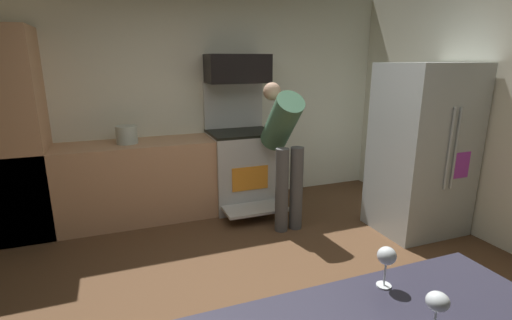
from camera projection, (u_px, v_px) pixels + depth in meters
ground_plane at (265, 305)px, 2.81m from camera, size 5.20×4.80×0.02m
wall_back at (194, 101)px, 4.59m from camera, size 5.20×0.12×2.60m
lower_cabinet_run at (125, 183)px, 4.17m from camera, size 2.40×0.60×0.90m
cabinet_column at (12, 137)px, 3.68m from camera, size 0.60×0.60×2.10m
oven_range at (241, 166)px, 4.62m from camera, size 0.76×1.00×1.52m
microwave at (238, 69)px, 4.40m from camera, size 0.74×0.38×0.33m
refrigerator at (422, 150)px, 3.87m from camera, size 0.86×0.75×1.76m
person_cook at (283, 143)px, 3.97m from camera, size 0.31×0.70×1.55m
wine_glass_far at (387, 257)px, 1.47m from camera, size 0.08×0.08×0.17m
wine_glass_extra at (437, 303)px, 1.24m from camera, size 0.08×0.08×0.14m
stock_pot at (127, 135)px, 4.06m from camera, size 0.23×0.23×0.19m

